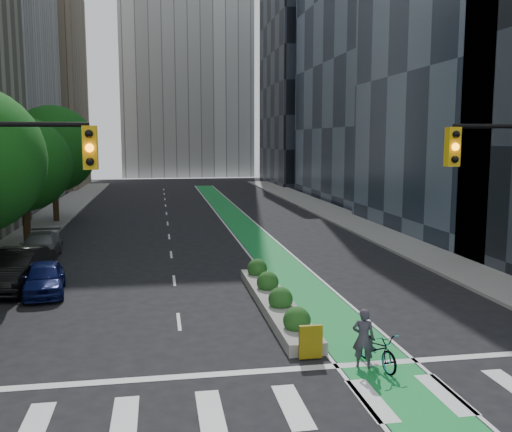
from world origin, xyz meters
name	(u,v)px	position (x,y,z in m)	size (l,w,h in m)	color
ground	(284,389)	(0.00, 0.00, 0.00)	(160.00, 160.00, 0.00)	black
sidewalk_left	(25,237)	(-11.80, 25.00, 0.07)	(3.60, 90.00, 0.15)	gray
sidewalk_right	(368,228)	(11.80, 25.00, 0.07)	(3.60, 90.00, 0.15)	gray
bike_lane_paint	(239,222)	(3.00, 30.00, 0.01)	(2.20, 70.00, 0.01)	#198E3B
building_tan_far	(25,88)	(-20.00, 66.00, 13.00)	(14.00, 16.00, 26.00)	tan
building_dark_end	(318,86)	(20.00, 68.00, 14.00)	(14.00, 18.00, 28.00)	black
tree_midfar	(24,164)	(-11.00, 22.00, 4.95)	(5.60, 5.60, 7.76)	black
tree_far	(53,149)	(-11.00, 32.00, 5.69)	(6.60, 6.60, 9.00)	black
median_planter	(275,299)	(1.20, 7.04, 0.37)	(1.20, 10.26, 1.10)	gray
bicycle	(377,348)	(2.94, 1.05, 0.53)	(0.70, 2.01, 1.06)	gray
cyclist	(363,338)	(2.53, 1.01, 0.86)	(0.63, 0.41, 1.73)	#38343F
parked_car_left_near	(44,278)	(-7.90, 10.63, 0.68)	(1.60, 3.97, 1.35)	#0D144E
parked_car_left_mid	(16,269)	(-9.28, 11.84, 0.85)	(1.81, 5.19, 1.71)	black
parked_car_left_far	(40,246)	(-9.50, 18.10, 0.69)	(1.94, 4.77, 1.38)	#595C5F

